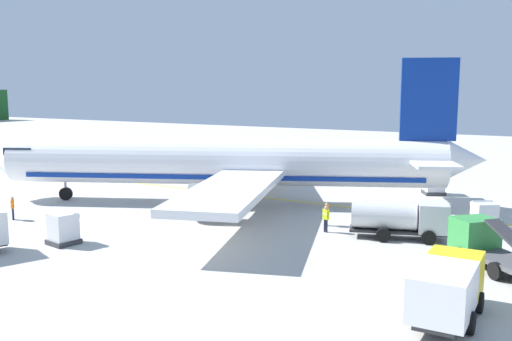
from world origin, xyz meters
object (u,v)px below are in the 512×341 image
crew_loader_right (326,217)px  crew_marshaller (13,206)px  cargo_container_mid (63,229)px  service_truck_pushback (401,217)px  airliner_foreground (229,163)px  service_truck_catering (488,245)px  crew_loader_left (327,212)px  service_truck_fuel (447,287)px  cargo_container_near (434,184)px  cargo_container_far (484,215)px

crew_loader_right → crew_marshaller: bearing=111.7°
cargo_container_mid → crew_loader_right: (10.89, -12.72, 0.08)m
service_truck_pushback → crew_loader_right: size_ratio=3.56×
airliner_foreground → cargo_container_mid: airliner_foreground is taller
service_truck_catering → crew_loader_left: size_ratio=3.71×
service_truck_fuel → cargo_container_near: 29.03m
service_truck_fuel → cargo_container_near: bearing=14.1°
cargo_container_far → crew_loader_right: cargo_container_far is taller
crew_marshaller → cargo_container_near: bearing=-42.9°
airliner_foreground → crew_loader_right: size_ratio=22.03×
service_truck_fuel → service_truck_catering: 8.46m
service_truck_catering → cargo_container_near: 21.05m
cargo_container_far → service_truck_pushback: bearing=143.9°
service_truck_pushback → crew_marshaller: size_ratio=3.64×
cargo_container_near → cargo_container_far: cargo_container_near is taller
crew_marshaller → service_truck_catering: bearing=-78.8°
service_truck_catering → crew_marshaller: bearing=101.2°
service_truck_fuel → cargo_container_mid: 22.75m
cargo_container_mid → cargo_container_far: bearing=-51.0°
service_truck_catering → cargo_container_mid: size_ratio=2.93×
service_truck_fuel → cargo_container_mid: bearing=90.7°
airliner_foreground → cargo_container_near: airliner_foreground is taller
airliner_foreground → crew_loader_right: airliner_foreground is taller
service_truck_catering → cargo_container_mid: bearing=110.7°
airliner_foreground → crew_loader_left: 10.79m
service_truck_catering → crew_loader_right: size_ratio=3.37×
cargo_container_mid → cargo_container_far: cargo_container_mid is taller
cargo_container_far → crew_marshaller: (-14.96, 29.98, 0.14)m
cargo_container_mid → crew_loader_right: 16.74m
airliner_foreground → cargo_container_mid: 15.86m
service_truck_catering → crew_loader_left: service_truck_catering is taller
airliner_foreground → service_truck_pushback: bearing=-103.5°
service_truck_catering → cargo_container_far: size_ratio=2.69×
cargo_container_near → cargo_container_far: 12.46m
service_truck_catering → service_truck_pushback: bearing=61.0°
airliner_foreground → service_truck_fuel: bearing=-126.3°
service_truck_pushback → cargo_container_far: 6.99m
service_truck_fuel → crew_loader_left: 16.32m
service_truck_catering → crew_loader_right: (2.17, 10.36, -0.12)m
airliner_foreground → service_truck_pushback: size_ratio=6.20×
service_truck_fuel → crew_loader_right: (10.62, 10.03, -0.36)m
airliner_foreground → cargo_container_near: bearing=-46.8°
crew_loader_left → cargo_container_near: bearing=-12.9°
service_truck_fuel → crew_loader_right: size_ratio=3.06×
airliner_foreground → crew_loader_right: bearing=-113.4°
cargo_container_near → crew_loader_left: cargo_container_near is taller
cargo_container_far → airliner_foreground: bearing=95.5°
service_truck_fuel → crew_loader_left: (12.31, 10.71, -0.47)m
cargo_container_near → crew_loader_right: bearing=170.4°
cargo_container_far → crew_loader_left: bearing=117.0°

